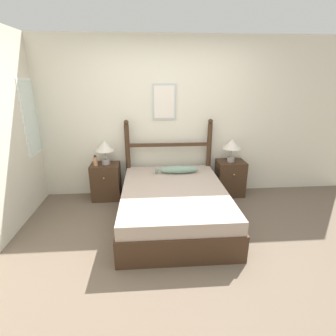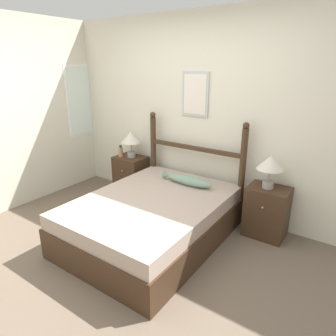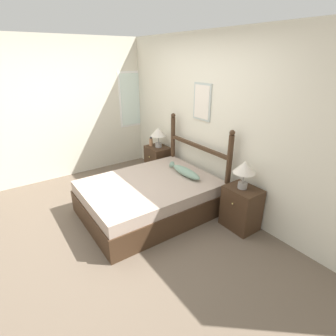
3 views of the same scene
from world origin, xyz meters
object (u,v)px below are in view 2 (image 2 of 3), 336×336
object	(u,v)px
nightstand_right	(267,212)
table_lamp_right	(270,164)
table_lamp_left	(131,139)
bed	(152,219)
nightstand_left	(131,175)
bottle	(121,151)
fish_pillow	(188,180)

from	to	relation	value
nightstand_right	table_lamp_right	bearing A→B (deg)	-153.81
table_lamp_left	nightstand_right	bearing A→B (deg)	-0.21
bed	nightstand_left	bearing A→B (deg)	141.74
bed	nightstand_left	size ratio (longest dim) A/B	3.19
nightstand_right	bottle	bearing A→B (deg)	-178.25
nightstand_right	bottle	world-z (taller)	bottle
table_lamp_left	table_lamp_right	distance (m)	2.05
nightstand_right	table_lamp_right	size ratio (longest dim) A/B	1.57
nightstand_left	table_lamp_left	size ratio (longest dim) A/B	1.57
bottle	nightstand_left	bearing A→B (deg)	27.91
bed	bottle	bearing A→B (deg)	147.19
bed	table_lamp_left	world-z (taller)	table_lamp_left
bed	fish_pillow	xyz separation A→B (m)	(0.11, 0.58, 0.31)
table_lamp_left	bottle	world-z (taller)	table_lamp_left
bed	fish_pillow	bearing A→B (deg)	79.25
bed	table_lamp_left	distance (m)	1.46
table_lamp_left	fish_pillow	xyz separation A→B (m)	(1.13, -0.25, -0.32)
nightstand_right	bottle	distance (m)	2.25
bed	table_lamp_right	world-z (taller)	table_lamp_right
bottle	fish_pillow	bearing A→B (deg)	-7.71
bed	fish_pillow	distance (m)	0.67
bed	table_lamp_right	bearing A→B (deg)	38.45
nightstand_left	table_lamp_right	world-z (taller)	table_lamp_right
bed	bottle	xyz separation A→B (m)	(-1.17, 0.76, 0.43)
nightstand_right	table_lamp_right	world-z (taller)	table_lamp_right
table_lamp_left	table_lamp_right	size ratio (longest dim) A/B	1.00
nightstand_left	bottle	distance (m)	0.41
nightstand_right	fish_pillow	distance (m)	1.00
nightstand_left	table_lamp_right	bearing A→B (deg)	-0.25
table_lamp_left	bottle	xyz separation A→B (m)	(-0.15, -0.08, -0.20)
table_lamp_right	table_lamp_left	bearing A→B (deg)	179.53
nightstand_left	table_lamp_left	bearing A→B (deg)	19.34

